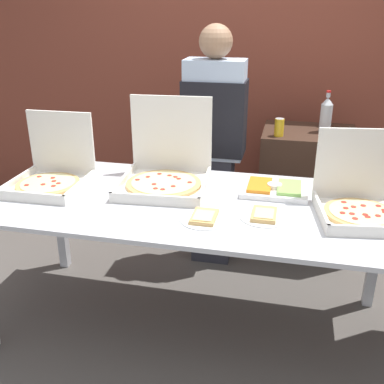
{
  "coord_description": "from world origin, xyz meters",
  "views": [
    {
      "loc": [
        0.49,
        -2.16,
        1.81
      ],
      "look_at": [
        0.0,
        0.0,
        0.87
      ],
      "focal_mm": 42.0,
      "sensor_mm": 36.0,
      "label": 1
    }
  ],
  "objects_px": {
    "paper_plate_front_center": "(264,215)",
    "veggie_tray": "(274,189)",
    "pizza_box_near_right": "(52,174)",
    "soda_can_colored": "(279,127)",
    "pizza_box_far_right": "(359,201)",
    "soda_bottle": "(326,114)",
    "paper_plate_front_left": "(204,218)",
    "pizza_box_near_left": "(166,171)",
    "soda_can_silver": "(326,118)",
    "person_server_vest": "(214,137)"
  },
  "relations": [
    {
      "from": "pizza_box_near_left",
      "to": "paper_plate_front_center",
      "type": "xyz_separation_m",
      "value": [
        0.6,
        -0.32,
        -0.07
      ]
    },
    {
      "from": "paper_plate_front_center",
      "to": "soda_bottle",
      "type": "bearing_deg",
      "value": 75.11
    },
    {
      "from": "pizza_box_near_right",
      "to": "soda_can_silver",
      "type": "xyz_separation_m",
      "value": [
        1.58,
        1.26,
        0.12
      ]
    },
    {
      "from": "veggie_tray",
      "to": "paper_plate_front_left",
      "type": "bearing_deg",
      "value": -126.99
    },
    {
      "from": "paper_plate_front_left",
      "to": "soda_can_colored",
      "type": "bearing_deg",
      "value": 75.34
    },
    {
      "from": "veggie_tray",
      "to": "soda_bottle",
      "type": "height_order",
      "value": "soda_bottle"
    },
    {
      "from": "pizza_box_near_right",
      "to": "paper_plate_front_center",
      "type": "xyz_separation_m",
      "value": [
        1.23,
        -0.15,
        -0.06
      ]
    },
    {
      "from": "paper_plate_front_center",
      "to": "person_server_vest",
      "type": "height_order",
      "value": "person_server_vest"
    },
    {
      "from": "pizza_box_near_left",
      "to": "pizza_box_near_right",
      "type": "xyz_separation_m",
      "value": [
        -0.64,
        -0.17,
        -0.01
      ]
    },
    {
      "from": "pizza_box_far_right",
      "to": "soda_can_silver",
      "type": "distance_m",
      "value": 1.28
    },
    {
      "from": "pizza_box_near_left",
      "to": "pizza_box_far_right",
      "type": "relative_size",
      "value": 1.14
    },
    {
      "from": "soda_can_colored",
      "to": "paper_plate_front_center",
      "type": "bearing_deg",
      "value": -90.76
    },
    {
      "from": "pizza_box_far_right",
      "to": "person_server_vest",
      "type": "height_order",
      "value": "person_server_vest"
    },
    {
      "from": "veggie_tray",
      "to": "soda_bottle",
      "type": "xyz_separation_m",
      "value": [
        0.3,
        0.91,
        0.23
      ]
    },
    {
      "from": "pizza_box_near_right",
      "to": "paper_plate_front_left",
      "type": "height_order",
      "value": "pizza_box_near_right"
    },
    {
      "from": "pizza_box_near_left",
      "to": "paper_plate_front_left",
      "type": "relative_size",
      "value": 2.2
    },
    {
      "from": "paper_plate_front_left",
      "to": "soda_can_silver",
      "type": "xyz_separation_m",
      "value": [
        0.63,
        1.5,
        0.18
      ]
    },
    {
      "from": "paper_plate_front_left",
      "to": "soda_bottle",
      "type": "bearing_deg",
      "value": 65.17
    },
    {
      "from": "paper_plate_front_left",
      "to": "person_server_vest",
      "type": "relative_size",
      "value": 0.14
    },
    {
      "from": "paper_plate_front_center",
      "to": "soda_can_colored",
      "type": "xyz_separation_m",
      "value": [
        0.01,
        1.06,
        0.18
      ]
    },
    {
      "from": "paper_plate_front_center",
      "to": "pizza_box_far_right",
      "type": "bearing_deg",
      "value": 16.61
    },
    {
      "from": "pizza_box_near_left",
      "to": "soda_bottle",
      "type": "relative_size",
      "value": 1.84
    },
    {
      "from": "pizza_box_near_right",
      "to": "soda_can_silver",
      "type": "relative_size",
      "value": 3.47
    },
    {
      "from": "pizza_box_near_right",
      "to": "soda_can_colored",
      "type": "height_order",
      "value": "pizza_box_near_right"
    },
    {
      "from": "pizza_box_near_left",
      "to": "veggie_tray",
      "type": "distance_m",
      "value": 0.63
    },
    {
      "from": "pizza_box_far_right",
      "to": "veggie_tray",
      "type": "distance_m",
      "value": 0.47
    },
    {
      "from": "paper_plate_front_left",
      "to": "paper_plate_front_center",
      "type": "height_order",
      "value": "same"
    },
    {
      "from": "paper_plate_front_center",
      "to": "soda_can_silver",
      "type": "distance_m",
      "value": 1.46
    },
    {
      "from": "pizza_box_near_right",
      "to": "pizza_box_near_left",
      "type": "bearing_deg",
      "value": 13.4
    },
    {
      "from": "paper_plate_front_left",
      "to": "soda_can_colored",
      "type": "xyz_separation_m",
      "value": [
        0.3,
        1.15,
        0.18
      ]
    },
    {
      "from": "pizza_box_near_left",
      "to": "soda_can_silver",
      "type": "distance_m",
      "value": 1.45
    },
    {
      "from": "soda_can_colored",
      "to": "soda_bottle",
      "type": "bearing_deg",
      "value": 30.31
    },
    {
      "from": "pizza_box_far_right",
      "to": "pizza_box_near_right",
      "type": "relative_size",
      "value": 1.1
    },
    {
      "from": "pizza_box_far_right",
      "to": "paper_plate_front_left",
      "type": "height_order",
      "value": "pizza_box_far_right"
    },
    {
      "from": "soda_can_silver",
      "to": "veggie_tray",
      "type": "bearing_deg",
      "value": -106.39
    },
    {
      "from": "soda_can_colored",
      "to": "veggie_tray",
      "type": "bearing_deg",
      "value": -88.6
    },
    {
      "from": "pizza_box_far_right",
      "to": "pizza_box_near_right",
      "type": "bearing_deg",
      "value": 171.53
    },
    {
      "from": "pizza_box_far_right",
      "to": "soda_bottle",
      "type": "distance_m",
      "value": 1.13
    },
    {
      "from": "paper_plate_front_center",
      "to": "veggie_tray",
      "type": "xyz_separation_m",
      "value": [
        0.03,
        0.33,
        0.01
      ]
    },
    {
      "from": "paper_plate_front_left",
      "to": "person_server_vest",
      "type": "bearing_deg",
      "value": 97.51
    },
    {
      "from": "paper_plate_front_left",
      "to": "pizza_box_near_left",
      "type": "bearing_deg",
      "value": 127.24
    },
    {
      "from": "soda_can_colored",
      "to": "person_server_vest",
      "type": "xyz_separation_m",
      "value": [
        -0.44,
        -0.13,
        -0.06
      ]
    },
    {
      "from": "soda_can_silver",
      "to": "paper_plate_front_center",
      "type": "bearing_deg",
      "value": -103.9
    },
    {
      "from": "pizza_box_far_right",
      "to": "person_server_vest",
      "type": "distance_m",
      "value": 1.19
    },
    {
      "from": "veggie_tray",
      "to": "person_server_vest",
      "type": "bearing_deg",
      "value": 127.03
    },
    {
      "from": "soda_bottle",
      "to": "soda_can_colored",
      "type": "height_order",
      "value": "soda_bottle"
    },
    {
      "from": "pizza_box_near_left",
      "to": "soda_can_silver",
      "type": "relative_size",
      "value": 4.35
    },
    {
      "from": "pizza_box_far_right",
      "to": "pizza_box_near_right",
      "type": "distance_m",
      "value": 1.69
    },
    {
      "from": "paper_plate_front_left",
      "to": "soda_can_silver",
      "type": "height_order",
      "value": "soda_can_silver"
    },
    {
      "from": "pizza_box_near_right",
      "to": "soda_can_colored",
      "type": "xyz_separation_m",
      "value": [
        1.25,
        0.91,
        0.12
      ]
    }
  ]
}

